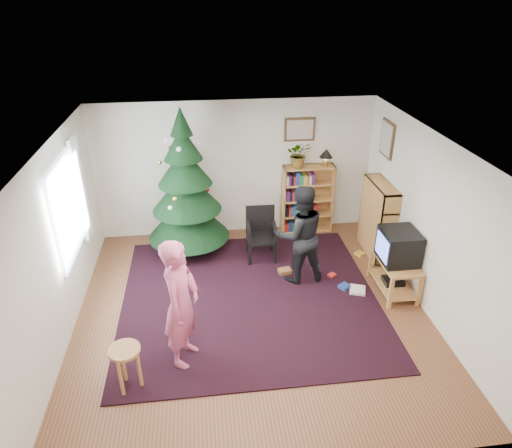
{
  "coord_description": "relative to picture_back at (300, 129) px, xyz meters",
  "views": [
    {
      "loc": [
        -0.6,
        -5.27,
        4.23
      ],
      "look_at": [
        0.14,
        0.61,
        1.1
      ],
      "focal_mm": 32.0,
      "sensor_mm": 36.0,
      "label": 1
    }
  ],
  "objects": [
    {
      "name": "potted_plant",
      "position": [
        -0.02,
        -0.14,
        -0.41
      ],
      "size": [
        0.47,
        0.42,
        0.48
      ],
      "primitive_type": "imported",
      "rotation": [
        0.0,
        0.0,
        -0.11
      ],
      "color": "gray",
      "rests_on": "bookshelf_back"
    },
    {
      "name": "wall_right",
      "position": [
        1.35,
        -2.48,
        -0.7
      ],
      "size": [
        0.02,
        5.0,
        2.5
      ],
      "primitive_type": "cube",
      "color": "silver",
      "rests_on": "floor"
    },
    {
      "name": "bookshelf_right",
      "position": [
        1.19,
        -1.09,
        -1.29
      ],
      "size": [
        0.3,
        0.95,
        1.3
      ],
      "rotation": [
        0.0,
        0.0,
        1.57
      ],
      "color": "#BA8942",
      "rests_on": "floor"
    },
    {
      "name": "picture_back",
      "position": [
        0.0,
        0.0,
        0.0
      ],
      "size": [
        0.55,
        0.03,
        0.42
      ],
      "color": "#4C3319",
      "rests_on": "wall_back"
    },
    {
      "name": "curtain",
      "position": [
        -3.58,
        -1.18,
        -0.45
      ],
      "size": [
        0.06,
        0.35,
        1.6
      ],
      "primitive_type": "cube",
      "color": "white",
      "rests_on": "wall_left"
    },
    {
      "name": "bookshelf_back",
      "position": [
        0.18,
        -0.14,
        -1.29
      ],
      "size": [
        0.95,
        0.3,
        1.3
      ],
      "color": "#BA8942",
      "rests_on": "floor"
    },
    {
      "name": "stool",
      "position": [
        -2.74,
        -3.72,
        -1.48
      ],
      "size": [
        0.36,
        0.36,
        0.6
      ],
      "color": "#BA8942",
      "rests_on": "floor"
    },
    {
      "name": "picture_right",
      "position": [
        1.33,
        -0.73,
        0.0
      ],
      "size": [
        0.03,
        0.5,
        0.6
      ],
      "color": "#4C3319",
      "rests_on": "wall_right"
    },
    {
      "name": "floor_clutter",
      "position": [
        0.26,
        -1.73,
        -1.91
      ],
      "size": [
        1.62,
        1.26,
        0.08
      ],
      "color": "#A51E19",
      "rests_on": "rug"
    },
    {
      "name": "christmas_tree",
      "position": [
        -2.05,
        -0.6,
        -0.89
      ],
      "size": [
        1.41,
        1.41,
        2.55
      ],
      "rotation": [
        0.0,
        0.0,
        -0.35
      ],
      "color": "#3F2816",
      "rests_on": "rug"
    },
    {
      "name": "floor",
      "position": [
        -1.15,
        -2.48,
        -1.95
      ],
      "size": [
        5.0,
        5.0,
        0.0
      ],
      "primitive_type": "plane",
      "color": "brown",
      "rests_on": "ground"
    },
    {
      "name": "window_pane",
      "position": [
        -3.62,
        -1.88,
        -0.45
      ],
      "size": [
        0.04,
        1.2,
        1.4
      ],
      "primitive_type": "cube",
      "color": "silver",
      "rests_on": "wall_left"
    },
    {
      "name": "wall_back",
      "position": [
        -1.15,
        0.02,
        -0.7
      ],
      "size": [
        5.0,
        0.02,
        2.5
      ],
      "primitive_type": "cube",
      "color": "silver",
      "rests_on": "floor"
    },
    {
      "name": "armchair",
      "position": [
        -0.82,
        -0.96,
        -1.47
      ],
      "size": [
        0.51,
        0.51,
        0.9
      ],
      "rotation": [
        0.0,
        0.0,
        -0.03
      ],
      "color": "black",
      "rests_on": "rug"
    },
    {
      "name": "rug",
      "position": [
        -1.15,
        -2.17,
        -1.94
      ],
      "size": [
        3.8,
        3.6,
        0.02
      ],
      "primitive_type": "cube",
      "color": "black",
      "rests_on": "floor"
    },
    {
      "name": "wall_left",
      "position": [
        -3.65,
        -2.48,
        -0.7
      ],
      "size": [
        0.02,
        5.0,
        2.5
      ],
      "primitive_type": "cube",
      "color": "silver",
      "rests_on": "floor"
    },
    {
      "name": "tv_stand",
      "position": [
        1.07,
        -2.25,
        -1.63
      ],
      "size": [
        0.5,
        0.9,
        0.55
      ],
      "color": "#BA8942",
      "rests_on": "floor"
    },
    {
      "name": "table_lamp",
      "position": [
        0.48,
        -0.14,
        -0.43
      ],
      "size": [
        0.24,
        0.24,
        0.32
      ],
      "color": "#A57F33",
      "rests_on": "bookshelf_back"
    },
    {
      "name": "person_standing",
      "position": [
        -2.09,
        -3.31,
        -1.1
      ],
      "size": [
        0.59,
        0.72,
        1.71
      ],
      "primitive_type": "imported",
      "rotation": [
        0.0,
        0.0,
        1.23
      ],
      "color": "#BD4B70",
      "rests_on": "rug"
    },
    {
      "name": "crt_tv",
      "position": [
        1.07,
        -2.25,
        -1.15
      ],
      "size": [
        0.52,
        0.56,
        0.49
      ],
      "color": "black",
      "rests_on": "tv_stand"
    },
    {
      "name": "wall_front",
      "position": [
        -1.15,
        -4.97,
        -0.7
      ],
      "size": [
        5.0,
        0.02,
        2.5
      ],
      "primitive_type": "cube",
      "color": "silver",
      "rests_on": "floor"
    },
    {
      "name": "ceiling",
      "position": [
        -1.15,
        -2.48,
        0.55
      ],
      "size": [
        5.0,
        5.0,
        0.0
      ],
      "primitive_type": "plane",
      "rotation": [
        3.14,
        0.0,
        0.0
      ],
      "color": "white",
      "rests_on": "wall_back"
    },
    {
      "name": "person_by_chair",
      "position": [
        -0.32,
        -1.76,
        -1.14
      ],
      "size": [
        0.86,
        0.71,
        1.62
      ],
      "primitive_type": "imported",
      "rotation": [
        0.0,
        0.0,
        3.27
      ],
      "color": "black",
      "rests_on": "rug"
    }
  ]
}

